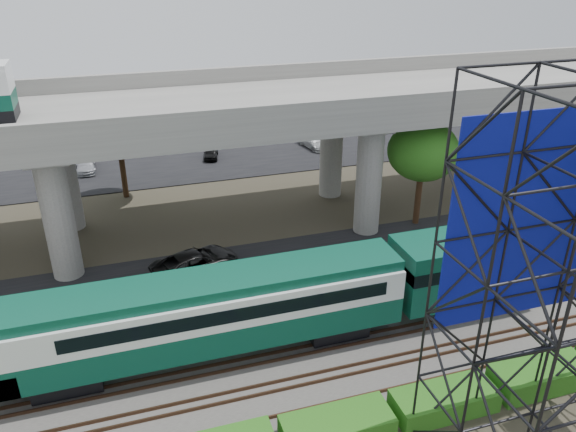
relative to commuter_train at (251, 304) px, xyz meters
name	(u,v)px	position (x,y,z in m)	size (l,w,h in m)	color
ground	(283,374)	(1.00, -2.00, -2.88)	(140.00, 140.00, 0.00)	#474233
ballast_bed	(272,346)	(1.00, 0.00, -2.78)	(90.00, 12.00, 0.20)	slate
service_road	(235,265)	(1.00, 8.50, -2.84)	(90.00, 5.00, 0.08)	black
parking_lot	(183,151)	(1.00, 32.00, -2.84)	(90.00, 18.00, 0.08)	black
harbor_water	(160,100)	(1.00, 54.00, -2.87)	(140.00, 40.00, 0.03)	slate
rail_tracks	(272,343)	(1.00, 0.00, -2.60)	(90.00, 9.52, 0.16)	#472D1E
commuter_train	(251,304)	(0.00, 0.00, 0.00)	(29.30, 3.06, 4.30)	black
overpass	(192,119)	(-0.28, 14.00, 5.33)	(80.00, 12.00, 12.40)	#9E9B93
hedge_strip	(337,426)	(2.00, -6.30, -2.32)	(34.60, 1.80, 1.20)	#246316
trees	(143,162)	(-3.67, 14.17, 2.69)	(40.94, 16.94, 7.69)	#382314
suv	(195,262)	(-1.50, 8.26, -2.05)	(2.50, 5.43, 1.51)	black
parked_cars	(191,145)	(1.81, 31.65, -2.21)	(38.00, 9.32, 1.31)	white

